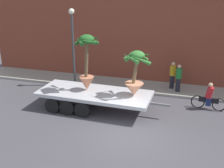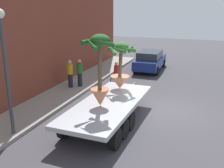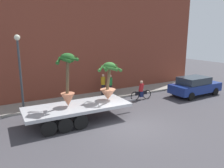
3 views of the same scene
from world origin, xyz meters
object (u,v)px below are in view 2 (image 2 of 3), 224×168
(pedestrian_far_left, at_px, (80,72))
(street_lamp, at_px, (5,58))
(parked_car, at_px, (150,60))
(potted_palm_middle, at_px, (100,70))
(cyclist, at_px, (116,74))
(flatbed_trailer, at_px, (106,109))
(potted_palm_rear, at_px, (121,67))
(pedestrian_near_gate, at_px, (70,73))

(pedestrian_far_left, bearing_deg, street_lamp, -176.49)
(parked_car, xyz_separation_m, street_lamp, (-13.01, 2.67, 2.40))
(potted_palm_middle, bearing_deg, cyclist, 13.42)
(flatbed_trailer, distance_m, potted_palm_middle, 1.80)
(potted_palm_rear, distance_m, street_lamp, 5.65)
(cyclist, xyz_separation_m, pedestrian_far_left, (-1.75, 1.82, 0.37))
(potted_palm_rear, xyz_separation_m, pedestrian_near_gate, (1.59, 3.81, -1.05))
(potted_palm_rear, bearing_deg, parked_car, 1.87)
(flatbed_trailer, distance_m, pedestrian_near_gate, 5.64)
(cyclist, bearing_deg, street_lamp, 170.51)
(pedestrian_far_left, height_order, street_lamp, street_lamp)
(parked_car, relative_size, pedestrian_far_left, 2.63)
(potted_palm_middle, distance_m, pedestrian_near_gate, 5.85)
(parked_car, xyz_separation_m, pedestrian_near_gate, (-6.73, 3.54, 0.21))
(potted_palm_middle, distance_m, pedestrian_far_left, 5.88)
(potted_palm_middle, relative_size, parked_car, 0.67)
(street_lamp, bearing_deg, cyclist, -9.49)
(cyclist, height_order, parked_car, parked_car)
(flatbed_trailer, relative_size, potted_palm_middle, 2.34)
(cyclist, distance_m, street_lamp, 8.92)
(potted_palm_rear, height_order, potted_palm_middle, potted_palm_middle)
(pedestrian_far_left, bearing_deg, potted_palm_middle, -144.05)
(flatbed_trailer, height_order, pedestrian_far_left, pedestrian_far_left)
(pedestrian_far_left, bearing_deg, cyclist, -46.06)
(pedestrian_near_gate, bearing_deg, cyclist, -46.58)
(flatbed_trailer, bearing_deg, pedestrian_far_left, 38.62)
(parked_car, bearing_deg, potted_palm_rear, -178.13)
(cyclist, xyz_separation_m, parked_car, (4.58, -1.26, 0.16))
(potted_palm_middle, bearing_deg, pedestrian_far_left, 35.95)
(street_lamp, bearing_deg, flatbed_trailer, -53.81)
(potted_palm_rear, relative_size, parked_car, 0.52)
(parked_car, xyz_separation_m, pedestrian_far_left, (-6.33, 3.08, 0.21))
(flatbed_trailer, height_order, potted_palm_rear, potted_palm_rear)
(flatbed_trailer, bearing_deg, parked_car, 2.30)
(potted_palm_rear, height_order, pedestrian_far_left, potted_palm_rear)
(flatbed_trailer, relative_size, pedestrian_far_left, 4.13)
(parked_car, distance_m, pedestrian_near_gate, 7.61)
(flatbed_trailer, bearing_deg, potted_palm_rear, 3.80)
(parked_car, distance_m, street_lamp, 13.49)
(potted_palm_rear, relative_size, pedestrian_far_left, 1.38)
(cyclist, height_order, pedestrian_far_left, pedestrian_far_left)
(potted_palm_rear, distance_m, parked_car, 8.42)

